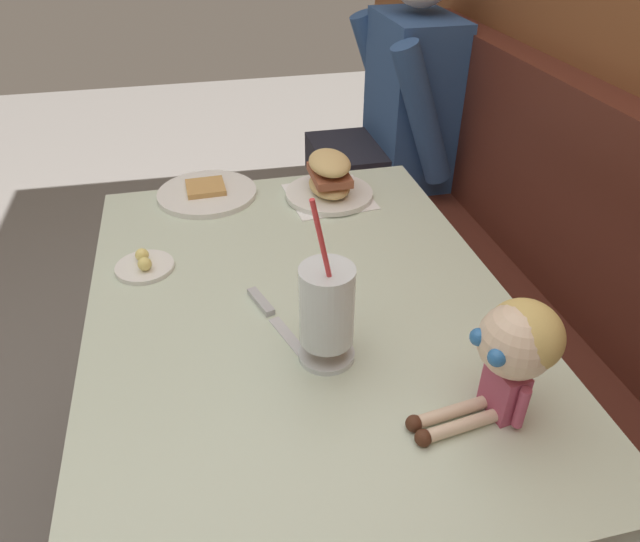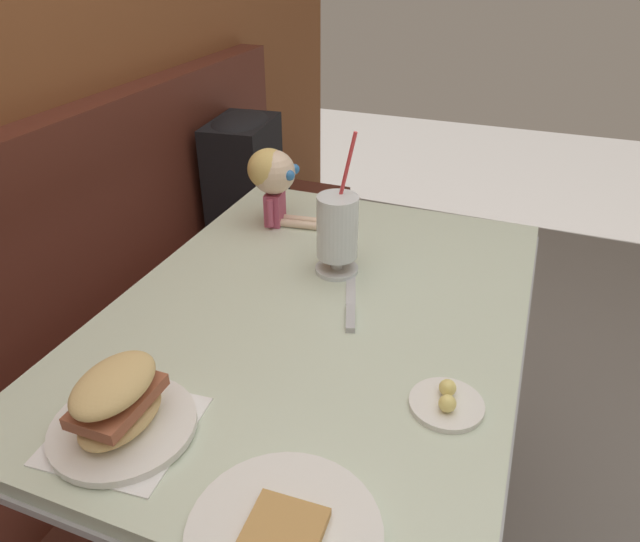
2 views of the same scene
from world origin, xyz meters
name	(u,v)px [view 2 (image 2 of 2)]	position (x,y,z in m)	size (l,w,h in m)	color
booth_bench	(101,388)	(0.00, 0.81, 0.33)	(2.60, 0.48, 1.00)	#512319
diner_table	(316,383)	(0.00, 0.18, 0.54)	(1.11, 0.81, 0.74)	beige
toast_plate	(284,533)	(-0.49, 0.03, 0.75)	(0.25, 0.25, 0.03)	white
milkshake_glass	(337,230)	(0.16, 0.19, 0.84)	(0.10, 0.10, 0.31)	silver
sandwich_plate	(119,408)	(-0.41, 0.33, 0.79)	(0.22, 0.22, 0.12)	white
butter_saucer	(447,402)	(-0.18, -0.11, 0.75)	(0.12, 0.12, 0.04)	white
butter_knife	(351,308)	(0.02, 0.11, 0.74)	(0.23, 0.09, 0.01)	silver
seated_doll	(274,176)	(0.33, 0.42, 0.87)	(0.12, 0.22, 0.20)	#B74C6B
backpack	(245,169)	(0.85, 0.78, 0.66)	(0.32, 0.27, 0.41)	black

